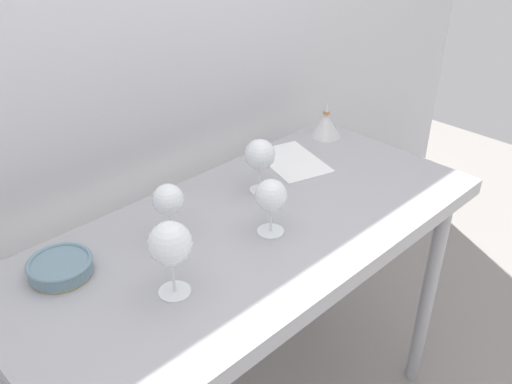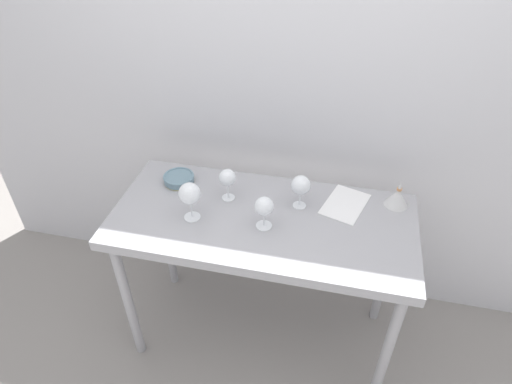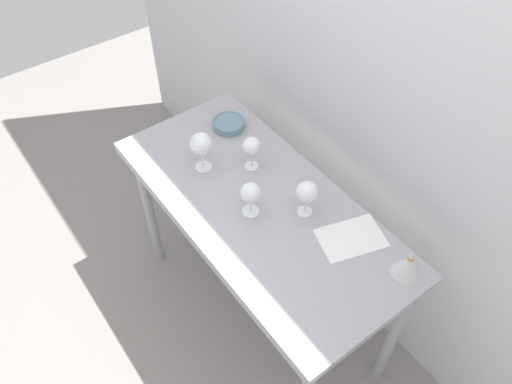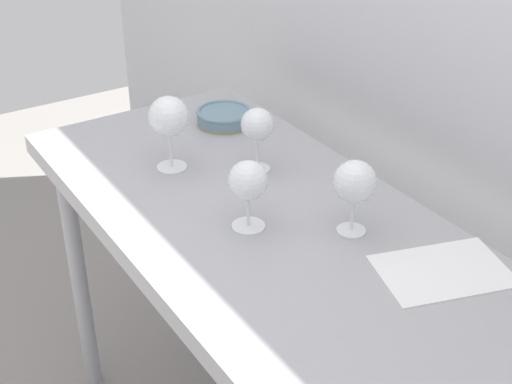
{
  "view_description": "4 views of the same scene",
  "coord_description": "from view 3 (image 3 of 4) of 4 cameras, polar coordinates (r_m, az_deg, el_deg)",
  "views": [
    {
      "loc": [
        -0.87,
        -0.91,
        1.75
      ],
      "look_at": [
        0.05,
        0.03,
        0.97
      ],
      "focal_mm": 38.83,
      "sensor_mm": 36.0,
      "label": 1
    },
    {
      "loc": [
        0.31,
        -1.5,
        2.24
      ],
      "look_at": [
        -0.04,
        0.04,
        1.01
      ],
      "focal_mm": 30.92,
      "sensor_mm": 36.0,
      "label": 2
    },
    {
      "loc": [
        1.11,
        -0.85,
        2.51
      ],
      "look_at": [
        -0.02,
        -0.0,
        0.94
      ],
      "focal_mm": 35.67,
      "sensor_mm": 36.0,
      "label": 3
    },
    {
      "loc": [
        1.14,
        -0.77,
        1.75
      ],
      "look_at": [
        -0.04,
        -0.0,
        0.94
      ],
      "focal_mm": 50.77,
      "sensor_mm": 36.0,
      "label": 4
    }
  ],
  "objects": [
    {
      "name": "steel_counter",
      "position": [
        2.21,
        0.35,
        -2.98
      ],
      "size": [
        1.4,
        0.65,
        0.9
      ],
      "color": "#9F9FA4",
      "rests_on": "ground_plane"
    },
    {
      "name": "wine_glass_far_left",
      "position": [
        2.19,
        -0.51,
        5.08
      ],
      "size": [
        0.08,
        0.08,
        0.16
      ],
      "color": "white",
      "rests_on": "steel_counter"
    },
    {
      "name": "wine_glass_near_center",
      "position": [
        2.01,
        -0.62,
        -0.18
      ],
      "size": [
        0.09,
        0.09,
        0.16
      ],
      "color": "white",
      "rests_on": "steel_counter"
    },
    {
      "name": "tasting_bowl",
      "position": [
        2.45,
        -3.07,
        7.67
      ],
      "size": [
        0.16,
        0.16,
        0.04
      ],
      "color": "#DBCC66",
      "rests_on": "steel_counter"
    },
    {
      "name": "wine_glass_far_right",
      "position": [
        2.01,
        5.71,
        -0.09
      ],
      "size": [
        0.09,
        0.09,
        0.17
      ],
      "color": "white",
      "rests_on": "steel_counter"
    },
    {
      "name": "wine_glass_near_left",
      "position": [
        2.19,
        -6.15,
        5.3
      ],
      "size": [
        0.1,
        0.1,
        0.19
      ],
      "color": "white",
      "rests_on": "steel_counter"
    },
    {
      "name": "tasting_sheet_upper",
      "position": [
        2.04,
        10.61,
        -5.08
      ],
      "size": [
        0.24,
        0.3,
        0.0
      ],
      "primitive_type": "cube",
      "rotation": [
        0.0,
        0.0,
        -0.3
      ],
      "color": "white",
      "rests_on": "steel_counter"
    },
    {
      "name": "ground_plane",
      "position": [
        2.87,
        0.38,
        -12.98
      ],
      "size": [
        6.0,
        6.0,
        0.0
      ],
      "primitive_type": "plane",
      "color": "gray"
    },
    {
      "name": "decanter_funnel",
      "position": [
        1.96,
        16.65,
        -7.9
      ],
      "size": [
        0.11,
        0.11,
        0.13
      ],
      "color": "silver",
      "rests_on": "steel_counter"
    },
    {
      "name": "back_wall",
      "position": [
        2.11,
        11.47,
        12.12
      ],
      "size": [
        3.8,
        0.04,
        2.6
      ],
      "primitive_type": "cube",
      "color": "silver",
      "rests_on": "ground_plane"
    }
  ]
}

